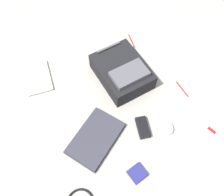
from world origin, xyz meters
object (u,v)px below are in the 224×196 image
(book_red, at_px, (37,78))
(pen_black, at_px, (132,41))
(power_brick, at_px, (143,127))
(usb_stick, at_px, (212,130))
(laptop, at_px, (95,138))
(computer_mouse, at_px, (168,127))
(earbud_pouch, at_px, (137,173))
(backpack, at_px, (122,72))
(pen_blue, at_px, (182,89))

(book_red, relative_size, pen_black, 2.17)
(power_brick, xyz_separation_m, usb_stick, (0.36, -0.22, -0.01))
(laptop, distance_m, pen_black, 0.83)
(computer_mouse, bearing_deg, earbud_pouch, -141.32)
(backpack, height_order, earbud_pouch, backpack)
(earbud_pouch, xyz_separation_m, usb_stick, (0.54, -0.01, -0.01))
(backpack, height_order, pen_black, backpack)
(book_red, distance_m, pen_black, 0.75)
(book_red, relative_size, earbud_pouch, 3.22)
(computer_mouse, distance_m, pen_blue, 0.31)
(pen_black, bearing_deg, book_red, 177.36)
(earbud_pouch, bearing_deg, laptop, 109.50)
(laptop, xyz_separation_m, power_brick, (0.28, -0.09, 0.00))
(backpack, distance_m, usb_stick, 0.68)
(backpack, height_order, computer_mouse, backpack)
(backpack, distance_m, computer_mouse, 0.47)
(backpack, relative_size, power_brick, 2.83)
(pen_blue, xyz_separation_m, earbud_pouch, (-0.57, -0.32, 0.01))
(power_brick, bearing_deg, earbud_pouch, -129.73)
(laptop, relative_size, power_brick, 2.99)
(power_brick, bearing_deg, pen_blue, 14.88)
(laptop, distance_m, power_brick, 0.30)
(pen_blue, bearing_deg, usb_stick, -94.94)
(backpack, relative_size, earbud_pouch, 4.35)
(computer_mouse, distance_m, pen_black, 0.74)
(book_red, relative_size, power_brick, 2.10)
(backpack, bearing_deg, book_red, 150.79)
(laptop, xyz_separation_m, book_red, (-0.14, 0.59, -0.01))
(earbud_pouch, bearing_deg, pen_black, 59.51)
(pen_black, xyz_separation_m, earbud_pouch, (-0.50, -0.86, 0.01))
(earbud_pouch, bearing_deg, usb_stick, -1.06)
(backpack, bearing_deg, usb_stick, -65.85)
(pen_black, bearing_deg, power_brick, -116.91)
(backpack, bearing_deg, pen_blue, -43.22)
(computer_mouse, height_order, pen_blue, computer_mouse)
(laptop, bearing_deg, pen_blue, 1.62)
(backpack, bearing_deg, computer_mouse, -84.23)
(backpack, relative_size, laptop, 0.95)
(laptop, bearing_deg, power_brick, -16.62)
(computer_mouse, relative_size, earbud_pouch, 1.08)
(laptop, bearing_deg, computer_mouse, -20.88)
(backpack, bearing_deg, pen_black, 46.60)
(pen_black, distance_m, pen_blue, 0.54)
(backpack, relative_size, usb_stick, 7.31)
(computer_mouse, height_order, earbud_pouch, computer_mouse)
(backpack, height_order, laptop, backpack)
(pen_blue, bearing_deg, power_brick, -165.12)
(backpack, height_order, power_brick, backpack)
(power_brick, relative_size, pen_blue, 1.01)
(earbud_pouch, relative_size, usb_stick, 1.68)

